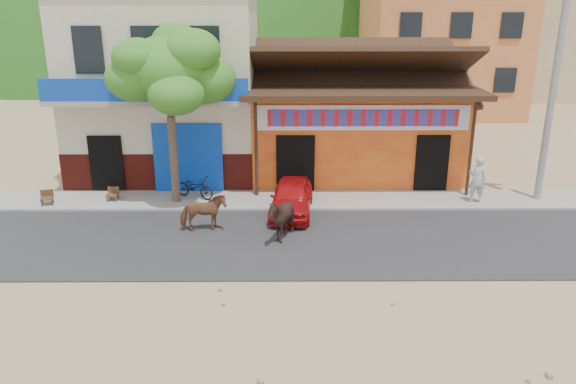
# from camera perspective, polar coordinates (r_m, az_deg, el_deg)

# --- Properties ---
(ground) EXTENTS (120.00, 120.00, 0.00)m
(ground) POSITION_cam_1_polar(r_m,az_deg,el_deg) (14.50, 2.86, -9.10)
(ground) COLOR #9E825B
(ground) RESTS_ON ground
(road) EXTENTS (60.00, 5.00, 0.04)m
(road) POSITION_cam_1_polar(r_m,az_deg,el_deg) (16.74, 2.40, -5.03)
(road) COLOR #28282B
(road) RESTS_ON ground
(sidewalk) EXTENTS (60.00, 2.00, 0.12)m
(sidewalk) POSITION_cam_1_polar(r_m,az_deg,el_deg) (19.97, 1.94, -0.85)
(sidewalk) COLOR gray
(sidewalk) RESTS_ON ground
(dance_club) EXTENTS (8.00, 6.00, 3.60)m
(dance_club) POSITION_cam_1_polar(r_m,az_deg,el_deg) (23.49, 6.52, 6.47)
(dance_club) COLOR orange
(dance_club) RESTS_ON ground
(cafe_building) EXTENTS (7.00, 6.00, 7.00)m
(cafe_building) POSITION_cam_1_polar(r_m,az_deg,el_deg) (23.50, -12.11, 10.40)
(cafe_building) COLOR beige
(cafe_building) RESTS_ON ground
(apartment_front) EXTENTS (9.00, 9.00, 12.00)m
(apartment_front) POSITION_cam_1_polar(r_m,az_deg,el_deg) (38.08, 15.23, 17.05)
(apartment_front) COLOR #CC723F
(apartment_front) RESTS_ON ground
(apartment_rear) EXTENTS (8.00, 8.00, 10.00)m
(apartment_rear) POSITION_cam_1_polar(r_m,az_deg,el_deg) (46.77, 24.22, 15.09)
(apartment_rear) COLOR tan
(apartment_rear) RESTS_ON ground
(tree) EXTENTS (3.00, 3.00, 6.00)m
(tree) POSITION_cam_1_polar(r_m,az_deg,el_deg) (19.32, -11.81, 7.51)
(tree) COLOR #2D721E
(tree) RESTS_ON sidewalk
(utility_pole) EXTENTS (0.24, 0.24, 8.00)m
(utility_pole) POSITION_cam_1_polar(r_m,az_deg,el_deg) (21.00, 25.40, 9.77)
(utility_pole) COLOR gray
(utility_pole) RESTS_ON sidewalk
(cow_tan) EXTENTS (1.51, 0.93, 1.18)m
(cow_tan) POSITION_cam_1_polar(r_m,az_deg,el_deg) (17.40, -8.62, -2.10)
(cow_tan) COLOR brown
(cow_tan) RESTS_ON road
(cow_dark) EXTENTS (1.60, 1.53, 1.37)m
(cow_dark) POSITION_cam_1_polar(r_m,az_deg,el_deg) (16.51, -0.66, -2.70)
(cow_dark) COLOR black
(cow_dark) RESTS_ON road
(red_car) EXTENTS (1.62, 3.42, 1.13)m
(red_car) POSITION_cam_1_polar(r_m,az_deg,el_deg) (18.64, 0.37, -0.53)
(red_car) COLOR #B70D11
(red_car) RESTS_ON road
(scooter) EXTENTS (1.61, 1.16, 0.81)m
(scooter) POSITION_cam_1_polar(r_m,az_deg,el_deg) (20.19, -9.48, 0.50)
(scooter) COLOR black
(scooter) RESTS_ON sidewalk
(pedestrian) EXTENTS (0.61, 0.41, 1.64)m
(pedestrian) POSITION_cam_1_polar(r_m,az_deg,el_deg) (20.47, 18.65, 1.22)
(pedestrian) COLOR silver
(pedestrian) RESTS_ON sidewalk
(cafe_chair_left) EXTENTS (0.39, 0.39, 0.84)m
(cafe_chair_left) POSITION_cam_1_polar(r_m,az_deg,el_deg) (20.62, -17.47, 0.31)
(cafe_chair_left) COLOR #51341B
(cafe_chair_left) RESTS_ON sidewalk
(cafe_chair_right) EXTENTS (0.52, 0.52, 0.90)m
(cafe_chair_right) POSITION_cam_1_polar(r_m,az_deg,el_deg) (20.97, -23.37, -0.00)
(cafe_chair_right) COLOR #492718
(cafe_chair_right) RESTS_ON sidewalk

